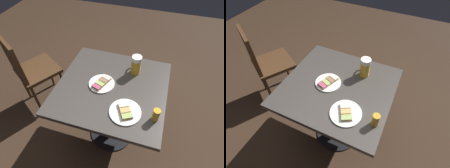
# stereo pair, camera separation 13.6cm
# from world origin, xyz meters

# --- Properties ---
(ground_plane) EXTENTS (6.00, 6.00, 0.00)m
(ground_plane) POSITION_xyz_m (0.00, 0.00, 0.00)
(ground_plane) COLOR #382619
(cafe_table) EXTENTS (0.79, 0.83, 0.71)m
(cafe_table) POSITION_xyz_m (0.00, 0.00, 0.57)
(cafe_table) COLOR black
(cafe_table) RESTS_ON ground_plane
(plate_near) EXTENTS (0.22, 0.22, 0.03)m
(plate_near) POSITION_xyz_m (0.21, 0.16, 0.72)
(plate_near) COLOR white
(plate_near) RESTS_ON cafe_table
(plate_far) EXTENTS (0.20, 0.20, 0.03)m
(plate_far) POSITION_xyz_m (0.01, -0.08, 0.72)
(plate_far) COLOR white
(plate_far) RESTS_ON cafe_table
(beer_mug) EXTENTS (0.13, 0.08, 0.16)m
(beer_mug) POSITION_xyz_m (-0.20, 0.14, 0.79)
(beer_mug) COLOR gold
(beer_mug) RESTS_ON cafe_table
(beer_glass_small) EXTENTS (0.05, 0.05, 0.10)m
(beer_glass_small) POSITION_xyz_m (0.20, 0.35, 0.76)
(beer_glass_small) COLOR gold
(beer_glass_small) RESTS_ON cafe_table
(cafe_chair) EXTENTS (0.52, 0.52, 0.90)m
(cafe_chair) POSITION_xyz_m (-0.14, -0.90, 0.52)
(cafe_chair) COLOR #472D19
(cafe_chair) RESTS_ON ground_plane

